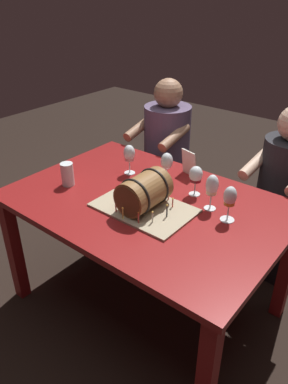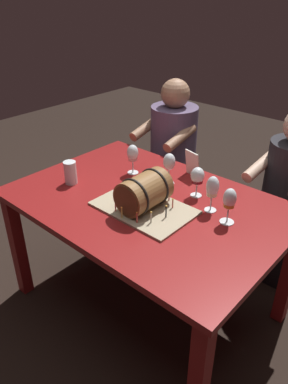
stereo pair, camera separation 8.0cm
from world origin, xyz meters
The scene contains 12 objects.
ground_plane centered at (0.00, 0.00, 0.00)m, with size 8.00×8.00×0.00m, color black.
dining_table centered at (0.00, 0.00, 0.66)m, with size 1.47×1.01×0.76m.
barrel_cake centered at (0.04, -0.08, 0.84)m, with size 0.50×0.33×0.20m.
wine_glass_red centered at (0.17, 0.22, 0.87)m, with size 0.07×0.07×0.17m.
wine_glass_empty centered at (-0.04, 0.23, 0.89)m, with size 0.07×0.07×0.19m.
wine_glass_rose centered at (-0.29, 0.19, 0.88)m, with size 0.07×0.07×0.18m.
wine_glass_white centered at (0.31, 0.14, 0.89)m, with size 0.07×0.07×0.20m.
wine_glass_amber centered at (0.43, 0.10, 0.88)m, with size 0.07×0.07×0.19m.
beer_pint centered at (-0.46, -0.15, 0.82)m, with size 0.07×0.07×0.13m.
menu_card centered at (0.01, 0.40, 0.84)m, with size 0.11×0.01×0.16m, color silver.
person_seated_left centered at (-0.46, 0.82, 0.56)m, with size 0.38×0.47×1.20m.
person_seated_right centered at (0.46, 0.82, 0.54)m, with size 0.39×0.48×1.18m.
Camera 1 is at (1.08, -1.35, 1.78)m, focal length 34.92 mm.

